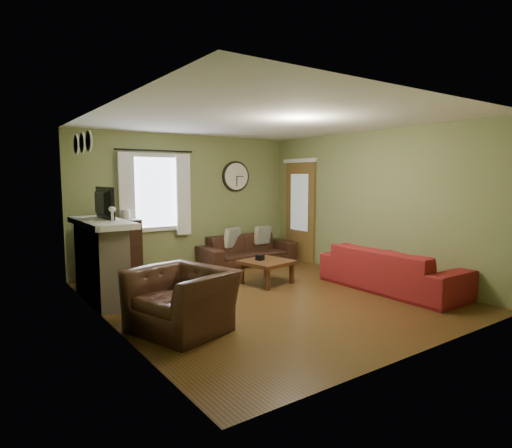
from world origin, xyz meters
TOP-DOWN VIEW (x-y plane):
  - floor at (0.00, 0.00)m, footprint 4.60×5.20m
  - ceiling at (0.00, 0.00)m, footprint 4.60×5.20m
  - wall_left at (-2.30, 0.00)m, footprint 0.00×5.20m
  - wall_right at (2.30, 0.00)m, footprint 0.00×5.20m
  - wall_back at (0.00, 2.60)m, footprint 4.60×0.00m
  - wall_front at (0.00, -2.60)m, footprint 4.60×0.00m
  - fireplace at (-2.10, 1.15)m, footprint 0.40×1.40m
  - firebox at (-1.91, 1.15)m, footprint 0.04×0.60m
  - mantel at (-2.07, 1.15)m, footprint 0.58×1.60m
  - tv at (-2.05, 1.30)m, footprint 0.08×0.60m
  - tv_screen at (-1.97, 1.30)m, footprint 0.02×0.62m
  - medallion_left at (-2.28, 0.80)m, footprint 0.28×0.28m
  - medallion_mid at (-2.28, 1.15)m, footprint 0.28×0.28m
  - medallion_right at (-2.28, 1.50)m, footprint 0.28×0.28m
  - window_pane at (-0.70, 2.58)m, footprint 1.00×0.02m
  - curtain_rod at (-0.70, 2.48)m, footprint 0.03×0.03m
  - curtain_left at (-1.25, 2.48)m, footprint 0.28×0.04m
  - curtain_right at (-0.15, 2.48)m, footprint 0.28×0.04m
  - wall_clock at (1.10, 2.55)m, footprint 0.64×0.06m
  - door at (2.27, 1.85)m, footprint 0.05×0.90m
  - bookshelf at (-1.52, 2.39)m, footprint 0.87×0.37m
  - book at (-1.58, 2.57)m, footprint 0.24×0.27m
  - sofa_brown at (1.13, 2.19)m, footprint 2.02×0.79m
  - pillow_left at (0.85, 2.33)m, footprint 0.40×0.23m
  - pillow_right at (1.58, 2.27)m, footprint 0.38×0.15m
  - sofa_red at (1.83, -0.87)m, footprint 0.91×2.32m
  - armchair at (-1.66, -0.60)m, footprint 1.25×1.34m
  - coffee_table at (0.46, 0.59)m, footprint 0.86×0.86m
  - tissue_box at (0.38, 0.68)m, footprint 0.15×0.15m
  - wine_glass_a at (-2.05, 0.65)m, footprint 0.07×0.07m
  - wine_glass_b at (-2.05, 0.71)m, footprint 0.07×0.07m

SIDE VIEW (x-z plane):
  - floor at x=0.00m, z-range 0.00..0.00m
  - coffee_table at x=0.46m, z-range 0.00..0.40m
  - sofa_brown at x=1.13m, z-range 0.00..0.59m
  - firebox at x=-1.91m, z-range 0.02..0.57m
  - sofa_red at x=1.83m, z-range 0.00..0.68m
  - armchair at x=-1.66m, z-range 0.00..0.72m
  - tissue_box at x=0.38m, z-range 0.36..0.44m
  - bookshelf at x=-1.52m, z-range 0.00..1.04m
  - fireplace at x=-2.10m, z-range 0.00..1.10m
  - pillow_left at x=0.85m, z-range 0.36..0.74m
  - pillow_right at x=1.58m, z-range 0.36..0.74m
  - book at x=-1.58m, z-range 0.95..0.97m
  - door at x=2.27m, z-range 0.00..2.10m
  - mantel at x=-2.07m, z-range 1.10..1.18m
  - wine_glass_a at x=-2.05m, z-range 1.18..1.39m
  - wine_glass_b at x=-2.05m, z-range 1.18..1.39m
  - wall_left at x=-2.30m, z-range 0.00..2.60m
  - wall_right at x=2.30m, z-range 0.00..2.60m
  - wall_back at x=0.00m, z-range 0.00..2.60m
  - wall_front at x=0.00m, z-range 0.00..2.60m
  - tv at x=-2.05m, z-range 1.18..1.53m
  - tv_screen at x=-1.97m, z-range 1.23..1.59m
  - curtain_left at x=-1.25m, z-range 0.67..2.23m
  - curtain_right at x=-0.15m, z-range 0.67..2.23m
  - window_pane at x=-0.70m, z-range 0.85..2.15m
  - wall_clock at x=1.10m, z-range 1.48..2.12m
  - medallion_left at x=-2.28m, z-range 2.24..2.26m
  - medallion_mid at x=-2.28m, z-range 2.24..2.26m
  - medallion_right at x=-2.28m, z-range 2.24..2.26m
  - curtain_rod at x=-0.70m, z-range 1.52..3.02m
  - ceiling at x=0.00m, z-range 2.60..2.60m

